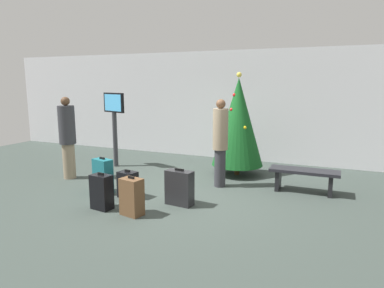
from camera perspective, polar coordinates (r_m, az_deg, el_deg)
The scene contains 12 objects.
ground_plane at distance 6.98m, azimuth -2.24°, elevation -8.32°, with size 16.00×16.00×0.00m, color #38423D.
back_wall at distance 10.09m, azimuth 6.78°, elevation 6.33°, with size 16.00×0.20×3.10m, color silver.
holiday_tree at distance 8.28m, azimuth 7.60°, elevation 3.62°, with size 1.22×1.22×2.44m.
flight_info_kiosk at distance 9.26m, azimuth -12.72°, elevation 4.41°, with size 0.75×0.31×1.94m.
waiting_bench at distance 7.35m, azimuth 18.02°, elevation -4.98°, with size 1.36×0.44×0.48m.
traveller_0 at distance 8.42m, azimuth -19.87°, elevation 1.25°, with size 0.53×0.53×1.89m.
traveller_1 at distance 7.30m, azimuth 4.69°, elevation 0.54°, with size 0.45×0.45×1.87m.
suitcase_0 at distance 6.85m, azimuth -10.55°, elevation -6.59°, with size 0.39×0.33×0.55m.
suitcase_1 at distance 5.94m, azimuth -9.92°, elevation -8.58°, with size 0.41×0.32×0.67m.
suitcase_2 at distance 6.33m, azimuth -14.69°, elevation -7.66°, with size 0.40×0.28×0.66m.
suitcase_3 at distance 6.33m, azimuth -2.09°, elevation -7.23°, with size 0.52×0.28×0.68m.
suitcase_4 at distance 7.21m, azimuth -14.48°, elevation -5.13°, with size 0.45×0.33×0.74m.
Camera 1 is at (2.86, -5.97, 2.21)m, focal length 32.30 mm.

